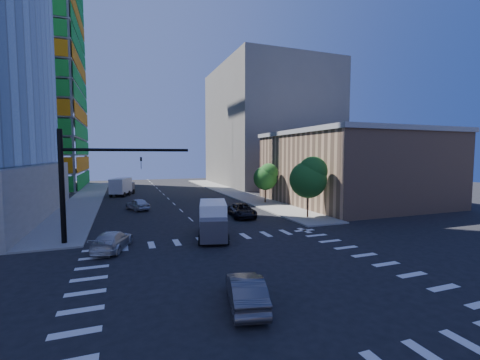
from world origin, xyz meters
name	(u,v)px	position (x,y,z in m)	size (l,w,h in m)	color
ground	(253,277)	(0.00, 0.00, 0.00)	(160.00, 160.00, 0.00)	black
road_markings	(253,277)	(0.00, 0.00, 0.01)	(20.00, 20.00, 0.01)	silver
sidewalk_ne	(233,192)	(12.50, 40.00, 0.07)	(5.00, 60.00, 0.15)	gray
sidewalk_nw	(87,199)	(-12.50, 40.00, 0.07)	(5.00, 60.00, 0.15)	gray
construction_building	(12,69)	(-27.41, 61.93, 24.61)	(25.16, 34.50, 70.60)	gray
commercial_building	(351,167)	(25.00, 22.00, 5.31)	(20.50, 22.50, 10.60)	#A37B5F
bg_building_ne	(268,127)	(27.00, 55.00, 14.00)	(24.00, 30.00, 28.00)	#64605A
signal_mast_nw	(83,175)	(-10.00, 11.50, 5.49)	(10.20, 0.40, 9.00)	black
tree_south	(310,177)	(12.63, 13.90, 4.69)	(4.16, 4.16, 6.82)	#382316
tree_north	(266,176)	(12.93, 25.90, 3.99)	(3.54, 3.52, 5.78)	#382316
car_nb_far	(242,210)	(5.82, 17.26, 0.76)	(2.51, 5.45, 1.51)	black
car_sb_near	(112,241)	(-7.87, 8.64, 0.71)	(2.00, 4.92, 1.43)	silver
car_sb_mid	(138,204)	(-5.24, 26.41, 0.76)	(1.79, 4.44, 1.51)	silver
car_sb_cross	(246,291)	(-1.73, -3.23, 0.74)	(1.56, 4.49, 1.48)	#4C4B51
box_truck_near	(213,223)	(0.18, 9.33, 1.33)	(3.79, 6.14, 3.00)	black
box_truck_far	(123,188)	(-6.93, 43.08, 1.37)	(4.38, 6.39, 3.09)	black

